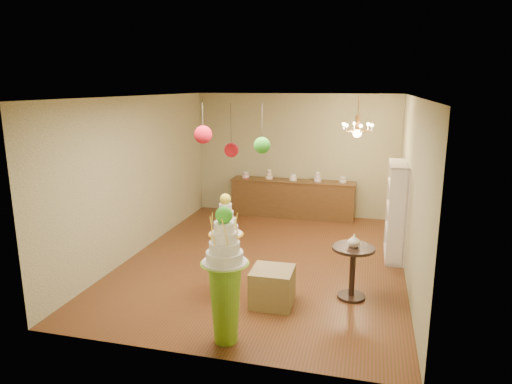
% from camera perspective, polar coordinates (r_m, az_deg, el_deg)
% --- Properties ---
extents(floor, '(6.50, 6.50, 0.00)m').
position_cam_1_polar(floor, '(8.66, 1.17, -8.43)').
color(floor, '#593118').
rests_on(floor, ground).
extents(ceiling, '(6.50, 6.50, 0.00)m').
position_cam_1_polar(ceiling, '(8.05, 1.27, 11.85)').
color(ceiling, beige).
rests_on(ceiling, ground).
extents(wall_back, '(5.00, 0.04, 3.00)m').
position_cam_1_polar(wall_back, '(11.36, 4.93, 4.60)').
color(wall_back, tan).
rests_on(wall_back, ground).
extents(wall_front, '(5.00, 0.04, 3.00)m').
position_cam_1_polar(wall_front, '(5.22, -6.91, -5.80)').
color(wall_front, tan).
rests_on(wall_front, ground).
extents(wall_left, '(0.04, 6.50, 3.00)m').
position_cam_1_polar(wall_left, '(9.10, -14.31, 2.09)').
color(wall_left, tan).
rests_on(wall_left, ground).
extents(wall_right, '(0.04, 6.50, 3.00)m').
position_cam_1_polar(wall_right, '(8.05, 18.83, 0.37)').
color(wall_right, tan).
rests_on(wall_right, ground).
extents(pedestal_green, '(0.62, 0.62, 1.78)m').
position_cam_1_polar(pedestal_green, '(5.79, -3.88, -11.57)').
color(pedestal_green, '#7BBB29').
rests_on(pedestal_green, floor).
extents(pedestal_orange, '(0.53, 0.53, 1.61)m').
position_cam_1_polar(pedestal_orange, '(7.12, -3.74, -7.83)').
color(pedestal_orange, orange).
rests_on(pedestal_orange, floor).
extents(burlap_riser, '(0.61, 0.61, 0.55)m').
position_cam_1_polar(burlap_riser, '(6.91, 2.06, -11.75)').
color(burlap_riser, olive).
rests_on(burlap_riser, floor).
extents(sideboard, '(3.04, 0.54, 1.16)m').
position_cam_1_polar(sideboard, '(11.29, 4.60, -0.74)').
color(sideboard, '#513419').
rests_on(sideboard, floor).
extents(shelving_unit, '(0.33, 1.20, 1.80)m').
position_cam_1_polar(shelving_unit, '(8.95, 17.15, -2.21)').
color(shelving_unit, beige).
rests_on(shelving_unit, floor).
extents(round_table, '(0.74, 0.74, 0.83)m').
position_cam_1_polar(round_table, '(7.14, 12.00, -8.93)').
color(round_table, black).
rests_on(round_table, floor).
extents(vase, '(0.22, 0.22, 0.20)m').
position_cam_1_polar(vase, '(7.00, 12.15, -5.95)').
color(vase, beige).
rests_on(vase, round_table).
extents(pom_red_left, '(0.26, 0.26, 0.62)m').
position_cam_1_polar(pom_red_left, '(6.56, -6.63, 7.14)').
color(pom_red_left, '#453C31').
rests_on(pom_red_left, ceiling).
extents(pom_green_mid, '(0.22, 0.22, 0.69)m').
position_cam_1_polar(pom_green_mid, '(6.04, 0.76, 5.86)').
color(pom_green_mid, '#453C31').
rests_on(pom_green_mid, ceiling).
extents(pom_red_right, '(0.16, 0.16, 0.61)m').
position_cam_1_polar(pom_red_right, '(5.19, -3.10, 5.28)').
color(pom_red_right, '#453C31').
rests_on(pom_red_right, ceiling).
extents(chandelier, '(0.82, 0.82, 0.85)m').
position_cam_1_polar(chandelier, '(9.47, 12.54, 7.51)').
color(chandelier, '#D2934A').
rests_on(chandelier, ceiling).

